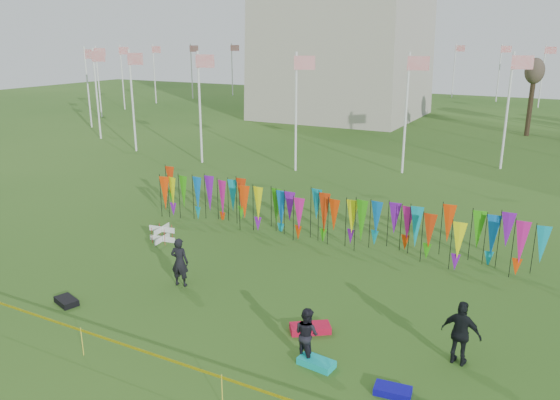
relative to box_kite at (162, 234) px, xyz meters
The scene contains 12 objects.
ground 8.30m from the box_kite, 44.02° to the right, with size 160.00×160.00×0.00m, color #244B15.
flagpole_ring 43.15m from the box_kite, 100.78° to the left, with size 57.40×56.16×8.00m.
banner_row 7.29m from the box_kite, 30.34° to the left, with size 18.64×0.64×2.19m.
caution_tape_near 10.12m from the box_kite, 55.44° to the right, with size 26.00×0.02×0.90m.
box_kite is the anchor object (origin of this frame).
person_left 4.84m from the box_kite, 42.36° to the right, with size 0.68×0.50×1.87m, color black.
person_mid 11.21m from the box_kite, 29.12° to the right, with size 0.78×0.48×1.61m, color black.
person_right 14.19m from the box_kite, 14.88° to the right, with size 1.12×0.64×1.92m, color black.
kite_bag_turquoise 11.65m from the box_kite, 28.97° to the right, with size 1.03×0.51×0.21m, color #0CBCB7.
kite_bag_blue 13.78m from the box_kite, 25.25° to the right, with size 0.95×0.50×0.20m, color #0E09A1.
kite_bag_red 10.09m from the box_kite, 23.53° to the right, with size 1.26×0.58×0.23m, color red.
kite_bag_black 6.38m from the box_kite, 81.23° to the right, with size 0.91×0.53×0.21m, color black.
Camera 1 is at (9.59, -12.21, 8.90)m, focal length 35.00 mm.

